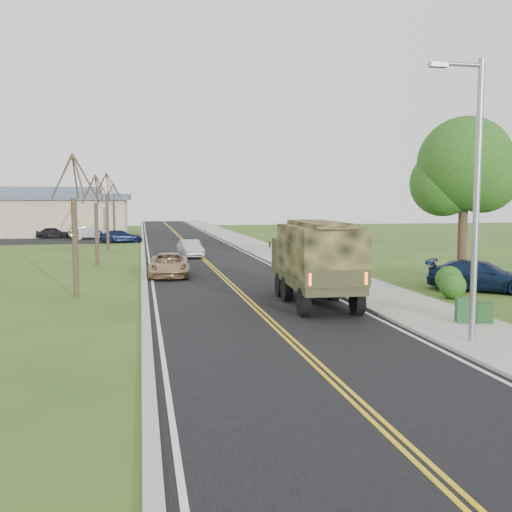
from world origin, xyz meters
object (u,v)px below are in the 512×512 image
object	(u,v)px
suv_champagne	(169,265)
military_truck	(315,257)
pickup_navy	(481,276)
utility_box_near	(465,310)
utility_box_far	(482,312)
sedan_silver	(190,249)

from	to	relation	value
suv_champagne	military_truck	bearing A→B (deg)	-58.46
suv_champagne	pickup_navy	world-z (taller)	pickup_navy
suv_champagne	utility_box_near	size ratio (longest dim) A/B	5.70
pickup_navy	utility_box_far	size ratio (longest dim) A/B	7.34
military_truck	utility_box_near	distance (m)	6.07
suv_champagne	utility_box_far	world-z (taller)	suv_champagne
sedan_silver	utility_box_far	bearing A→B (deg)	-79.24
sedan_silver	utility_box_near	bearing A→B (deg)	-80.36
military_truck	sedan_silver	bearing A→B (deg)	102.18
utility_box_near	utility_box_far	size ratio (longest dim) A/B	1.23
sedan_silver	suv_champagne	bearing A→B (deg)	-107.41
pickup_navy	utility_box_near	xyz separation A→B (m)	(-4.68, -6.34, -0.19)
utility_box_near	utility_box_far	world-z (taller)	utility_box_near
military_truck	suv_champagne	size ratio (longest dim) A/B	1.48
utility_box_near	sedan_silver	bearing A→B (deg)	126.03
pickup_navy	utility_box_near	world-z (taller)	pickup_navy
suv_champagne	pickup_navy	xyz separation A→B (m)	(13.69, -7.82, 0.06)
suv_champagne	pickup_navy	bearing A→B (deg)	-26.86
utility_box_far	suv_champagne	bearing A→B (deg)	134.19
military_truck	sedan_silver	size ratio (longest dim) A/B	1.77
suv_champagne	utility_box_far	size ratio (longest dim) A/B	7.02
sedan_silver	pickup_navy	size ratio (longest dim) A/B	0.80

